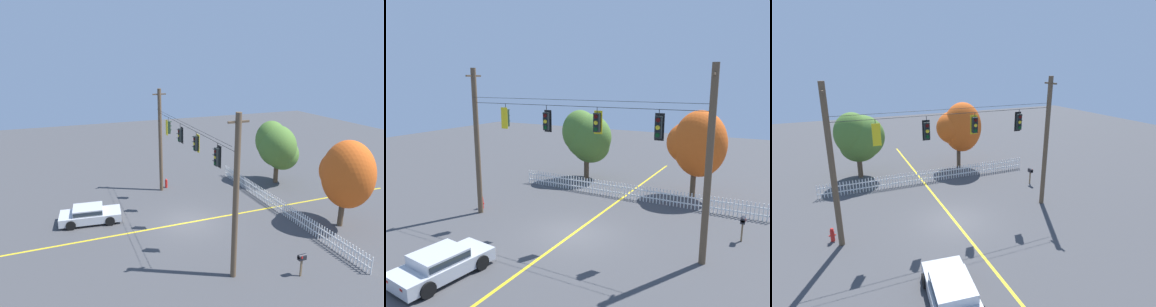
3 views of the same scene
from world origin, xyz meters
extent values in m
plane|color=#424244|center=(0.00, 0.00, 0.00)|extent=(80.00, 80.00, 0.00)
cube|color=gold|center=(0.00, 0.00, 0.00)|extent=(0.16, 36.00, 0.01)
cylinder|color=brown|center=(-6.55, 0.00, 4.33)|extent=(0.30, 0.30, 8.66)
cylinder|color=brown|center=(6.55, 0.00, 4.33)|extent=(0.30, 0.30, 8.66)
cube|color=brown|center=(-6.55, 0.00, 8.21)|extent=(0.10, 1.10, 0.10)
cube|color=brown|center=(6.55, 0.00, 8.21)|extent=(0.10, 1.10, 0.10)
cylinder|color=black|center=(0.00, 0.00, 6.70)|extent=(12.91, 0.02, 0.02)
cylinder|color=black|center=(0.00, -0.25, 7.02)|extent=(12.91, 0.02, 0.02)
cylinder|color=black|center=(-4.28, 0.00, 6.55)|extent=(0.03, 0.03, 0.31)
cube|color=yellow|center=(-4.28, -0.13, 5.92)|extent=(0.43, 0.02, 1.17)
cube|color=#1E3323|center=(-4.28, 0.00, 5.92)|extent=(0.30, 0.24, 0.94)
cylinder|color=#410706|center=(-4.28, 0.14, 6.24)|extent=(0.20, 0.03, 0.20)
cube|color=#1E3323|center=(-4.28, 0.18, 6.35)|extent=(0.22, 0.12, 0.06)
cylinder|color=yellow|center=(-4.28, 0.14, 5.92)|extent=(0.20, 0.03, 0.20)
cube|color=#1E3323|center=(-4.28, 0.18, 6.04)|extent=(0.22, 0.12, 0.06)
cylinder|color=#073513|center=(-4.28, 0.14, 5.61)|extent=(0.20, 0.03, 0.20)
cube|color=#1E3323|center=(-4.28, 0.18, 5.72)|extent=(0.22, 0.12, 0.06)
cylinder|color=black|center=(-1.58, 0.00, 6.52)|extent=(0.03, 0.03, 0.37)
cube|color=black|center=(-1.58, 0.13, 5.88)|extent=(0.43, 0.02, 1.14)
cube|color=black|center=(-1.58, 0.00, 5.88)|extent=(0.30, 0.24, 0.92)
cylinder|color=#410706|center=(-1.58, -0.14, 6.18)|extent=(0.20, 0.03, 0.20)
cube|color=black|center=(-1.58, -0.18, 6.30)|extent=(0.22, 0.12, 0.06)
cylinder|color=yellow|center=(-1.58, -0.14, 5.88)|extent=(0.20, 0.03, 0.20)
cube|color=black|center=(-1.58, -0.18, 5.99)|extent=(0.22, 0.12, 0.06)
cylinder|color=#073513|center=(-1.58, -0.14, 5.57)|extent=(0.20, 0.03, 0.20)
cube|color=black|center=(-1.58, -0.18, 5.68)|extent=(0.22, 0.12, 0.06)
cylinder|color=black|center=(1.32, 0.00, 6.56)|extent=(0.03, 0.03, 0.29)
cube|color=yellow|center=(1.32, 0.13, 5.96)|extent=(0.43, 0.02, 1.13)
cube|color=black|center=(1.32, 0.00, 5.96)|extent=(0.30, 0.24, 0.91)
cylinder|color=#410706|center=(1.32, -0.14, 6.27)|extent=(0.20, 0.03, 0.20)
cube|color=black|center=(1.32, -0.18, 6.38)|extent=(0.22, 0.12, 0.06)
cylinder|color=yellow|center=(1.32, -0.14, 5.96)|extent=(0.20, 0.03, 0.20)
cube|color=black|center=(1.32, -0.18, 6.08)|extent=(0.22, 0.12, 0.06)
cylinder|color=#073513|center=(1.32, -0.14, 5.66)|extent=(0.20, 0.03, 0.20)
cube|color=black|center=(1.32, -0.18, 5.78)|extent=(0.22, 0.12, 0.06)
cylinder|color=black|center=(4.34, 0.00, 6.56)|extent=(0.03, 0.03, 0.29)
cube|color=black|center=(4.34, 0.13, 5.92)|extent=(0.43, 0.02, 1.22)
cube|color=black|center=(4.34, 0.00, 5.92)|extent=(0.30, 0.24, 0.99)
cylinder|color=#410706|center=(4.34, -0.14, 6.25)|extent=(0.20, 0.03, 0.20)
cube|color=black|center=(4.34, -0.18, 6.37)|extent=(0.22, 0.12, 0.06)
cylinder|color=yellow|center=(4.34, -0.14, 5.92)|extent=(0.20, 0.03, 0.20)
cube|color=black|center=(4.34, -0.18, 6.04)|extent=(0.22, 0.12, 0.06)
cylinder|color=#073513|center=(4.34, -0.14, 5.59)|extent=(0.20, 0.03, 0.20)
cube|color=black|center=(4.34, -0.18, 5.71)|extent=(0.22, 0.12, 0.06)
cube|color=white|center=(-7.90, 6.82, 0.53)|extent=(0.06, 0.04, 1.05)
cube|color=white|center=(-7.67, 6.82, 0.53)|extent=(0.06, 0.04, 1.05)
cube|color=white|center=(-7.45, 6.82, 0.53)|extent=(0.06, 0.04, 1.05)
cube|color=white|center=(-7.23, 6.82, 0.53)|extent=(0.06, 0.04, 1.05)
cube|color=white|center=(-7.00, 6.82, 0.53)|extent=(0.06, 0.04, 1.05)
cube|color=white|center=(-6.78, 6.82, 0.53)|extent=(0.06, 0.04, 1.05)
cube|color=white|center=(-6.56, 6.82, 0.53)|extent=(0.06, 0.04, 1.05)
cube|color=white|center=(-6.33, 6.82, 0.53)|extent=(0.06, 0.04, 1.05)
cube|color=white|center=(-6.11, 6.82, 0.53)|extent=(0.06, 0.04, 1.05)
cube|color=white|center=(-5.88, 6.82, 0.53)|extent=(0.06, 0.04, 1.05)
cube|color=white|center=(-5.66, 6.82, 0.53)|extent=(0.06, 0.04, 1.05)
cube|color=white|center=(-5.44, 6.82, 0.53)|extent=(0.06, 0.04, 1.05)
cube|color=white|center=(-5.21, 6.82, 0.53)|extent=(0.06, 0.04, 1.05)
cube|color=white|center=(-4.99, 6.82, 0.53)|extent=(0.06, 0.04, 1.05)
cube|color=white|center=(-4.76, 6.82, 0.53)|extent=(0.06, 0.04, 1.05)
cube|color=white|center=(-4.54, 6.82, 0.53)|extent=(0.06, 0.04, 1.05)
cube|color=white|center=(-4.32, 6.82, 0.53)|extent=(0.06, 0.04, 1.05)
cube|color=white|center=(-4.09, 6.82, 0.53)|extent=(0.06, 0.04, 1.05)
cube|color=white|center=(-3.87, 6.82, 0.53)|extent=(0.06, 0.04, 1.05)
cube|color=white|center=(-3.65, 6.82, 0.53)|extent=(0.06, 0.04, 1.05)
cube|color=white|center=(-3.42, 6.82, 0.53)|extent=(0.06, 0.04, 1.05)
cube|color=white|center=(-3.20, 6.82, 0.53)|extent=(0.06, 0.04, 1.05)
cube|color=white|center=(-2.97, 6.82, 0.53)|extent=(0.06, 0.04, 1.05)
cube|color=white|center=(-2.75, 6.82, 0.53)|extent=(0.06, 0.04, 1.05)
cube|color=white|center=(-2.53, 6.82, 0.53)|extent=(0.06, 0.04, 1.05)
cube|color=white|center=(-2.30, 6.82, 0.53)|extent=(0.06, 0.04, 1.05)
cube|color=white|center=(-2.08, 6.82, 0.53)|extent=(0.06, 0.04, 1.05)
cube|color=white|center=(-1.85, 6.82, 0.53)|extent=(0.06, 0.04, 1.05)
cube|color=white|center=(-1.63, 6.82, 0.53)|extent=(0.06, 0.04, 1.05)
cube|color=white|center=(-1.41, 6.82, 0.53)|extent=(0.06, 0.04, 1.05)
cube|color=white|center=(-1.18, 6.82, 0.53)|extent=(0.06, 0.04, 1.05)
cube|color=white|center=(-0.96, 6.82, 0.53)|extent=(0.06, 0.04, 1.05)
cube|color=white|center=(-0.74, 6.82, 0.53)|extent=(0.06, 0.04, 1.05)
cube|color=white|center=(-0.51, 6.82, 0.53)|extent=(0.06, 0.04, 1.05)
cube|color=white|center=(-0.29, 6.82, 0.53)|extent=(0.06, 0.04, 1.05)
cube|color=white|center=(-0.06, 6.82, 0.53)|extent=(0.06, 0.04, 1.05)
cube|color=white|center=(0.16, 6.82, 0.53)|extent=(0.06, 0.04, 1.05)
cube|color=white|center=(0.38, 6.82, 0.53)|extent=(0.06, 0.04, 1.05)
cube|color=white|center=(0.61, 6.82, 0.53)|extent=(0.06, 0.04, 1.05)
cube|color=white|center=(0.83, 6.82, 0.53)|extent=(0.06, 0.04, 1.05)
cube|color=white|center=(1.06, 6.82, 0.53)|extent=(0.06, 0.04, 1.05)
cube|color=white|center=(1.28, 6.82, 0.53)|extent=(0.06, 0.04, 1.05)
cube|color=white|center=(1.50, 6.82, 0.53)|extent=(0.06, 0.04, 1.05)
cube|color=white|center=(1.73, 6.82, 0.53)|extent=(0.06, 0.04, 1.05)
cube|color=white|center=(1.95, 6.82, 0.53)|extent=(0.06, 0.04, 1.05)
cube|color=white|center=(2.17, 6.82, 0.53)|extent=(0.06, 0.04, 1.05)
cube|color=white|center=(2.40, 6.82, 0.53)|extent=(0.06, 0.04, 1.05)
cube|color=white|center=(2.62, 6.82, 0.53)|extent=(0.06, 0.04, 1.05)
cube|color=white|center=(2.85, 6.82, 0.53)|extent=(0.06, 0.04, 1.05)
cube|color=white|center=(3.07, 6.82, 0.53)|extent=(0.06, 0.04, 1.05)
cube|color=white|center=(3.29, 6.82, 0.53)|extent=(0.06, 0.04, 1.05)
cube|color=white|center=(3.52, 6.82, 0.53)|extent=(0.06, 0.04, 1.05)
cube|color=white|center=(3.74, 6.82, 0.53)|extent=(0.06, 0.04, 1.05)
cube|color=white|center=(3.97, 6.82, 0.53)|extent=(0.06, 0.04, 1.05)
cube|color=white|center=(4.19, 6.82, 0.53)|extent=(0.06, 0.04, 1.05)
cube|color=white|center=(4.41, 6.82, 0.53)|extent=(0.06, 0.04, 1.05)
cube|color=white|center=(4.64, 6.82, 0.53)|extent=(0.06, 0.04, 1.05)
cube|color=white|center=(4.86, 6.82, 0.53)|extent=(0.06, 0.04, 1.05)
cube|color=white|center=(5.08, 6.82, 0.53)|extent=(0.06, 0.04, 1.05)
cube|color=white|center=(5.31, 6.82, 0.53)|extent=(0.06, 0.04, 1.05)
cube|color=white|center=(5.53, 6.82, 0.53)|extent=(0.06, 0.04, 1.05)
cube|color=white|center=(5.76, 6.82, 0.53)|extent=(0.06, 0.04, 1.05)
cube|color=white|center=(5.98, 6.82, 0.53)|extent=(0.06, 0.04, 1.05)
cube|color=white|center=(6.20, 6.82, 0.53)|extent=(0.06, 0.04, 1.05)
cube|color=white|center=(6.43, 6.82, 0.53)|extent=(0.06, 0.04, 1.05)
cube|color=white|center=(6.65, 6.82, 0.53)|extent=(0.06, 0.04, 1.05)
cube|color=white|center=(6.87, 6.82, 0.53)|extent=(0.06, 0.04, 1.05)
cube|color=white|center=(7.10, 6.82, 0.53)|extent=(0.06, 0.04, 1.05)
cube|color=white|center=(7.32, 6.82, 0.53)|extent=(0.06, 0.04, 1.05)
cube|color=white|center=(7.55, 6.82, 0.53)|extent=(0.06, 0.04, 1.05)
cube|color=white|center=(7.77, 6.82, 0.53)|extent=(0.06, 0.04, 1.05)
cube|color=white|center=(7.99, 6.82, 0.53)|extent=(0.06, 0.04, 1.05)
cube|color=white|center=(8.22, 6.82, 0.53)|extent=(0.06, 0.04, 1.05)
cube|color=white|center=(8.44, 6.82, 0.53)|extent=(0.06, 0.04, 1.05)
cube|color=white|center=(8.67, 6.82, 0.53)|extent=(0.06, 0.04, 1.05)
cube|color=white|center=(8.89, 6.82, 0.53)|extent=(0.06, 0.04, 1.05)
cube|color=white|center=(9.11, 6.82, 0.53)|extent=(0.06, 0.04, 1.05)
cube|color=white|center=(0.61, 6.85, 0.32)|extent=(17.01, 0.03, 0.08)
cube|color=white|center=(0.61, 6.85, 0.76)|extent=(17.01, 0.03, 0.08)
cylinder|color=brown|center=(-4.61, 10.25, 0.98)|extent=(0.41, 0.41, 1.95)
ellipsoid|color=#4C752D|center=(-4.44, 10.63, 2.76)|extent=(3.24, 2.80, 2.94)
ellipsoid|color=#4C752D|center=(-4.32, 9.96, 3.54)|extent=(3.86, 3.13, 3.69)
ellipsoid|color=#4C752D|center=(-4.96, 9.76, 3.95)|extent=(2.90, 2.74, 3.44)
cylinder|color=brown|center=(4.14, 9.46, 1.24)|extent=(0.36, 0.36, 2.48)
ellipsoid|color=#DB5619|center=(4.46, 9.29, 3.80)|extent=(3.52, 3.09, 4.51)
ellipsoid|color=#DB5619|center=(3.84, 9.64, 3.75)|extent=(3.36, 3.18, 3.05)
cube|color=#B7BABF|center=(-2.60, -6.29, 0.45)|extent=(2.26, 4.27, 0.55)
cube|color=#B7BABF|center=(-2.61, -6.44, 0.94)|extent=(1.80, 2.13, 0.42)
cube|color=#232D38|center=(-2.61, -6.44, 0.94)|extent=(1.83, 2.05, 0.27)
cylinder|color=black|center=(-3.35, -4.93, 0.32)|extent=(0.25, 0.66, 0.64)
cylinder|color=black|center=(-1.55, -5.13, 0.32)|extent=(0.25, 0.66, 0.64)
cube|color=white|center=(-2.86, -4.22, 0.55)|extent=(0.20, 0.06, 0.10)
cube|color=white|center=(-1.87, -4.34, 0.55)|extent=(0.20, 0.06, 0.10)
cylinder|color=red|center=(-7.00, 0.57, 0.32)|extent=(0.22, 0.22, 0.63)
sphere|color=red|center=(-7.00, 0.57, 0.70)|extent=(0.20, 0.20, 0.20)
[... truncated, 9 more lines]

